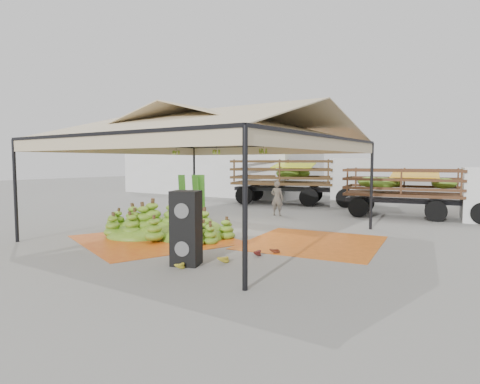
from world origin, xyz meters
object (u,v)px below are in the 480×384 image
Objects in this scene: banana_heap at (165,217)px; truck_left at (306,176)px; speaker_stack at (186,228)px; truck_right at (430,187)px; vendor at (277,198)px.

truck_left is at bearing 90.03° from banana_heap.
truck_right reaches higher than speaker_stack.
speaker_stack is at bearing -93.32° from truck_left.
truck_left is 1.21× the size of truck_right.
banana_heap is 3.28× the size of vendor.
truck_left reaches higher than speaker_stack.
truck_right is at bearing 52.94° from banana_heap.
truck_left is (-0.01, 10.96, 1.03)m from banana_heap.
banana_heap is at bearing 119.76° from speaker_stack.
truck_left reaches higher than banana_heap.
speaker_stack is (3.25, -2.65, 0.32)m from banana_heap.
vendor is 0.19× the size of truck_left.
truck_left is at bearing -87.58° from vendor.
truck_left is at bearing 152.67° from truck_right.
speaker_stack is 14.01m from truck_left.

